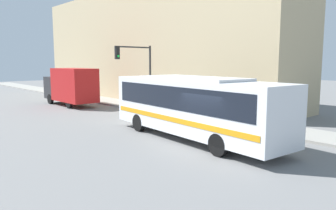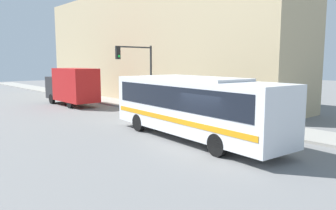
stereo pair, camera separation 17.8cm
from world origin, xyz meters
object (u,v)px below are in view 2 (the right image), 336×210
(delivery_truck, at_px, (72,86))
(fire_hydrant, at_px, (226,117))
(traffic_light_pole, at_px, (139,66))
(city_bus, at_px, (192,104))
(parking_meter, at_px, (176,103))
(pedestrian_near_corner, at_px, (194,102))

(delivery_truck, relative_size, fire_hydrant, 9.84)
(fire_hydrant, relative_size, traffic_light_pole, 0.14)
(city_bus, relative_size, fire_hydrant, 15.88)
(fire_hydrant, xyz_separation_m, parking_meter, (-0.00, 4.48, 0.47))
(fire_hydrant, xyz_separation_m, traffic_light_pole, (-1.01, 7.60, 3.10))
(traffic_light_pole, bearing_deg, parking_meter, -72.02)
(fire_hydrant, distance_m, pedestrian_near_corner, 3.81)
(city_bus, xyz_separation_m, traffic_light_pole, (3.18, 8.86, 1.76))
(fire_hydrant, distance_m, traffic_light_pole, 8.26)
(delivery_truck, distance_m, traffic_light_pole, 7.83)
(fire_hydrant, height_order, pedestrian_near_corner, pedestrian_near_corner)
(fire_hydrant, xyz_separation_m, pedestrian_near_corner, (0.93, 3.66, 0.52))
(city_bus, height_order, fire_hydrant, city_bus)
(fire_hydrant, bearing_deg, pedestrian_near_corner, 75.77)
(city_bus, xyz_separation_m, delivery_truck, (1.15, 16.20, -0.03))
(pedestrian_near_corner, bearing_deg, city_bus, -136.13)
(city_bus, distance_m, parking_meter, 7.16)
(city_bus, relative_size, delivery_truck, 1.61)
(city_bus, xyz_separation_m, fire_hydrant, (4.19, 1.26, -1.34))
(city_bus, bearing_deg, fire_hydrant, 21.53)
(traffic_light_pole, xyz_separation_m, parking_meter, (1.01, -3.11, -2.62))
(traffic_light_pole, xyz_separation_m, pedestrian_near_corner, (1.94, -3.93, -2.58))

